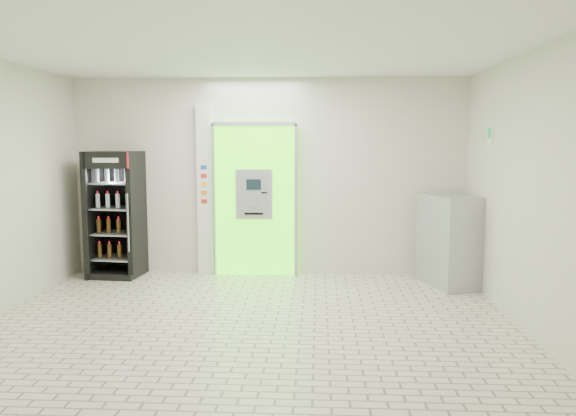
{
  "coord_description": "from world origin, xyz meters",
  "views": [
    {
      "loc": [
        0.77,
        -6.06,
        2.02
      ],
      "look_at": [
        0.37,
        1.2,
        1.17
      ],
      "focal_mm": 35.0,
      "sensor_mm": 36.0,
      "label": 1
    }
  ],
  "objects": [
    {
      "name": "pillar",
      "position": [
        -0.98,
        2.45,
        1.3
      ],
      "size": [
        0.22,
        0.11,
        2.6
      ],
      "color": "silver",
      "rests_on": "ground"
    },
    {
      "name": "steel_cabinet",
      "position": [
        2.67,
        1.9,
        0.64
      ],
      "size": [
        0.91,
        1.11,
        1.29
      ],
      "rotation": [
        0.0,
        0.0,
        0.29
      ],
      "color": "#9EA0A5",
      "rests_on": "ground"
    },
    {
      "name": "exit_sign",
      "position": [
        2.99,
        1.4,
        2.12
      ],
      "size": [
        0.02,
        0.22,
        0.26
      ],
      "color": "white",
      "rests_on": "room_shell"
    },
    {
      "name": "room_shell",
      "position": [
        0.0,
        0.0,
        1.84
      ],
      "size": [
        6.0,
        6.0,
        6.0
      ],
      "color": "beige",
      "rests_on": "ground"
    },
    {
      "name": "ground",
      "position": [
        0.0,
        0.0,
        0.0
      ],
      "size": [
        6.0,
        6.0,
        0.0
      ],
      "primitive_type": "plane",
      "color": "beige",
      "rests_on": "ground"
    },
    {
      "name": "atm_assembly",
      "position": [
        -0.2,
        2.41,
        1.17
      ],
      "size": [
        1.3,
        0.24,
        2.33
      ],
      "color": "#40EA0C",
      "rests_on": "ground"
    },
    {
      "name": "beverage_cooler",
      "position": [
        -2.29,
        2.18,
        0.91
      ],
      "size": [
        0.77,
        0.71,
        1.89
      ],
      "rotation": [
        0.0,
        0.0,
        -0.1
      ],
      "color": "black",
      "rests_on": "ground"
    }
  ]
}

